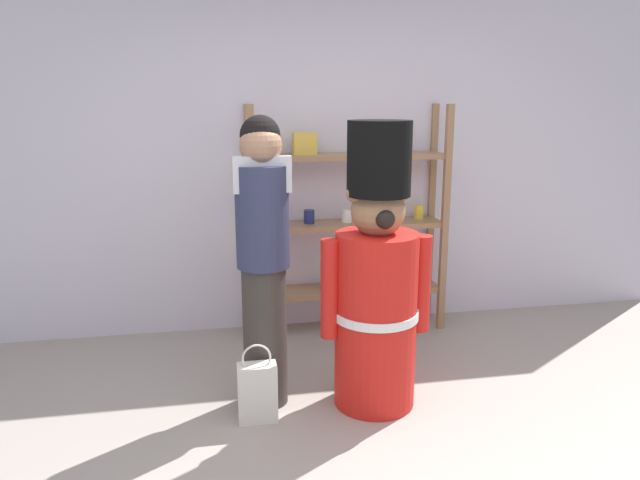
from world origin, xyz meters
TOP-DOWN VIEW (x-y plane):
  - back_wall at (0.00, 2.20)m, footprint 6.40×0.12m
  - merchandise_shelf at (0.36, 1.98)m, footprint 1.51×0.35m
  - teddy_bear_guard at (0.26, 0.78)m, footprint 0.65×0.49m
  - person_shopper at (-0.37, 0.91)m, footprint 0.32×0.30m
  - shopping_bag at (-0.44, 0.70)m, footprint 0.22×0.12m

SIDE VIEW (x-z plane):
  - shopping_bag at x=-0.44m, z-range -0.05..0.41m
  - teddy_bear_guard at x=0.26m, z-range -0.10..1.56m
  - merchandise_shelf at x=0.36m, z-range 0.00..1.74m
  - person_shopper at x=-0.37m, z-range 0.07..1.77m
  - back_wall at x=0.00m, z-range 0.00..2.60m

